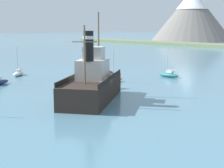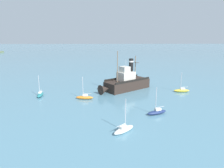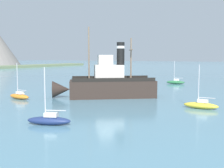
# 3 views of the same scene
# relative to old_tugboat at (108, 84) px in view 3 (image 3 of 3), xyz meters

# --- Properties ---
(ground_plane) EXTENTS (600.00, 600.00, 0.00)m
(ground_plane) POSITION_rel_old_tugboat_xyz_m (1.28, 0.26, -1.83)
(ground_plane) COLOR teal
(old_tugboat) EXTENTS (11.20, 13.63, 9.90)m
(old_tugboat) POSITION_rel_old_tugboat_xyz_m (0.00, 0.00, 0.00)
(old_tugboat) COLOR #2D231E
(old_tugboat) RESTS_ON ground
(sailboat_navy) EXTENTS (2.40, 3.94, 4.90)m
(sailboat_navy) POSITION_rel_old_tugboat_xyz_m (-16.64, -3.77, -1.40)
(sailboat_navy) COLOR navy
(sailboat_navy) RESTS_ON ground
(sailboat_yellow) EXTENTS (1.21, 3.83, 4.90)m
(sailboat_yellow) POSITION_rel_old_tugboat_xyz_m (-2.75, -13.52, -1.40)
(sailboat_yellow) COLOR gold
(sailboat_yellow) RESTS_ON ground
(sailboat_orange) EXTENTS (1.53, 3.90, 4.90)m
(sailboat_orange) POSITION_rel_old_tugboat_xyz_m (-7.46, 9.69, -1.40)
(sailboat_orange) COLOR orange
(sailboat_orange) RESTS_ON ground
(sailboat_green) EXTENTS (1.69, 3.93, 4.90)m
(sailboat_green) POSITION_rel_old_tugboat_xyz_m (23.73, -2.92, -1.40)
(sailboat_green) COLOR #286B3D
(sailboat_green) RESTS_ON ground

